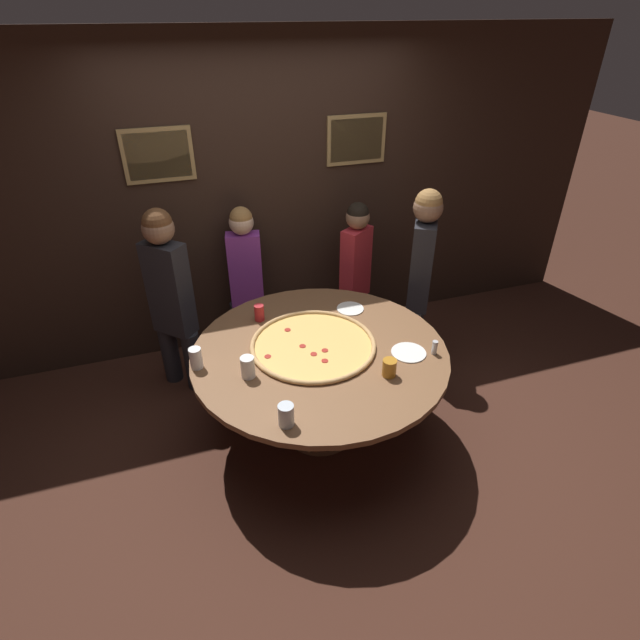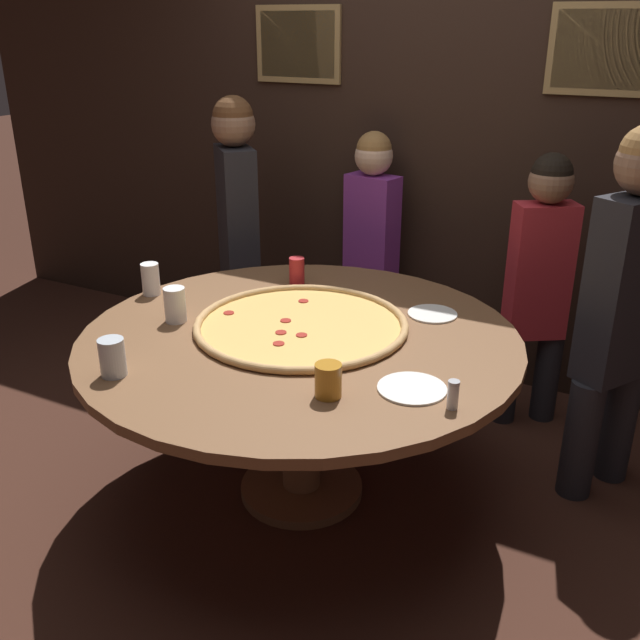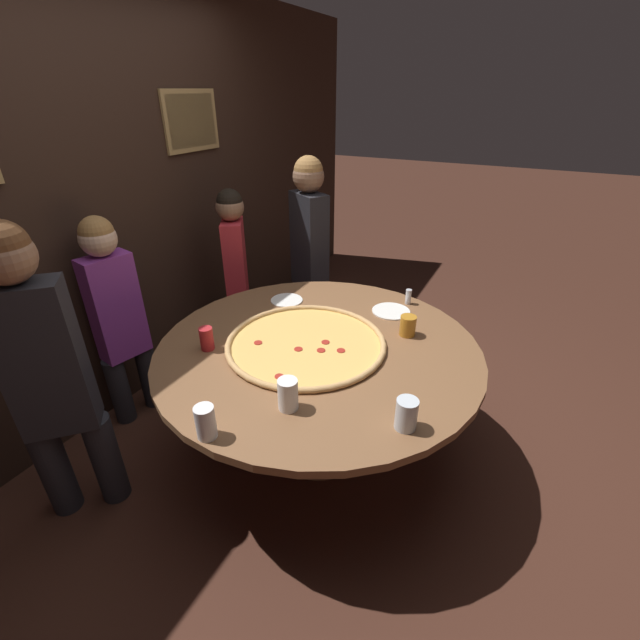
{
  "view_description": "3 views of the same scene",
  "coord_description": "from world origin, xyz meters",
  "px_view_note": "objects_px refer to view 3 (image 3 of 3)",
  "views": [
    {
      "loc": [
        -0.87,
        -2.58,
        2.71
      ],
      "look_at": [
        0.03,
        0.07,
        0.93
      ],
      "focal_mm": 28.0,
      "sensor_mm": 36.0,
      "label": 1
    },
    {
      "loc": [
        1.26,
        -2.21,
        1.87
      ],
      "look_at": [
        0.08,
        0.01,
        0.81
      ],
      "focal_mm": 40.0,
      "sensor_mm": 36.0,
      "label": 2
    },
    {
      "loc": [
        -1.73,
        -0.9,
        1.95
      ],
      "look_at": [
        0.01,
        -0.01,
        0.89
      ],
      "focal_mm": 24.0,
      "sensor_mm": 36.0,
      "label": 3
    }
  ],
  "objects_px": {
    "condiment_shaker": "(408,297)",
    "giant_pizza": "(306,343)",
    "drink_cup_by_shaker": "(406,414)",
    "diner_far_left": "(117,312)",
    "drink_cup_near_left": "(288,394)",
    "white_plate_beside_cup": "(287,300)",
    "diner_centre_back": "(309,245)",
    "diner_far_right": "(236,267)",
    "drink_cup_far_left": "(206,422)",
    "drink_cup_centre_back": "(207,339)",
    "drink_cup_near_right": "(408,326)",
    "diner_side_left": "(45,367)",
    "dining_table": "(318,363)",
    "white_plate_left_side": "(391,311)"
  },
  "relations": [
    {
      "from": "white_plate_left_side",
      "to": "diner_side_left",
      "type": "relative_size",
      "value": 0.15
    },
    {
      "from": "giant_pizza",
      "to": "white_plate_left_side",
      "type": "relative_size",
      "value": 3.69
    },
    {
      "from": "white_plate_left_side",
      "to": "white_plate_beside_cup",
      "type": "height_order",
      "value": "same"
    },
    {
      "from": "drink_cup_centre_back",
      "to": "white_plate_left_side",
      "type": "relative_size",
      "value": 0.54
    },
    {
      "from": "drink_cup_near_left",
      "to": "diner_far_left",
      "type": "relative_size",
      "value": 0.11
    },
    {
      "from": "drink_cup_centre_back",
      "to": "diner_centre_back",
      "type": "bearing_deg",
      "value": 5.93
    },
    {
      "from": "drink_cup_near_left",
      "to": "diner_far_right",
      "type": "bearing_deg",
      "value": 44.64
    },
    {
      "from": "dining_table",
      "to": "diner_far_right",
      "type": "xyz_separation_m",
      "value": [
        0.69,
        1.07,
        0.14
      ]
    },
    {
      "from": "dining_table",
      "to": "condiment_shaker",
      "type": "relative_size",
      "value": 17.77
    },
    {
      "from": "white_plate_beside_cup",
      "to": "diner_centre_back",
      "type": "height_order",
      "value": "diner_centre_back"
    },
    {
      "from": "drink_cup_near_left",
      "to": "drink_cup_far_left",
      "type": "relative_size",
      "value": 1.0
    },
    {
      "from": "drink_cup_far_left",
      "to": "drink_cup_centre_back",
      "type": "bearing_deg",
      "value": 40.13
    },
    {
      "from": "diner_far_right",
      "to": "dining_table",
      "type": "bearing_deg",
      "value": 24.13
    },
    {
      "from": "white_plate_beside_cup",
      "to": "condiment_shaker",
      "type": "height_order",
      "value": "condiment_shaker"
    },
    {
      "from": "dining_table",
      "to": "drink_cup_centre_back",
      "type": "distance_m",
      "value": 0.61
    },
    {
      "from": "giant_pizza",
      "to": "diner_centre_back",
      "type": "relative_size",
      "value": 0.56
    },
    {
      "from": "dining_table",
      "to": "drink_cup_near_right",
      "type": "distance_m",
      "value": 0.54
    },
    {
      "from": "white_plate_beside_cup",
      "to": "dining_table",
      "type": "bearing_deg",
      "value": -132.02
    },
    {
      "from": "giant_pizza",
      "to": "drink_cup_near_left",
      "type": "relative_size",
      "value": 5.98
    },
    {
      "from": "drink_cup_near_right",
      "to": "condiment_shaker",
      "type": "relative_size",
      "value": 1.18
    },
    {
      "from": "drink_cup_centre_back",
      "to": "drink_cup_far_left",
      "type": "bearing_deg",
      "value": -139.87
    },
    {
      "from": "white_plate_beside_cup",
      "to": "drink_cup_centre_back",
      "type": "bearing_deg",
      "value": 174.3
    },
    {
      "from": "dining_table",
      "to": "giant_pizza",
      "type": "height_order",
      "value": "giant_pizza"
    },
    {
      "from": "dining_table",
      "to": "diner_far_left",
      "type": "bearing_deg",
      "value": 101.42
    },
    {
      "from": "giant_pizza",
      "to": "diner_far_left",
      "type": "xyz_separation_m",
      "value": [
        -0.22,
        1.18,
        0.01
      ]
    },
    {
      "from": "white_plate_beside_cup",
      "to": "diner_far_right",
      "type": "relative_size",
      "value": 0.15
    },
    {
      "from": "dining_table",
      "to": "diner_centre_back",
      "type": "relative_size",
      "value": 1.12
    },
    {
      "from": "giant_pizza",
      "to": "diner_side_left",
      "type": "height_order",
      "value": "diner_side_left"
    },
    {
      "from": "dining_table",
      "to": "giant_pizza",
      "type": "bearing_deg",
      "value": 115.03
    },
    {
      "from": "condiment_shaker",
      "to": "giant_pizza",
      "type": "bearing_deg",
      "value": 155.48
    },
    {
      "from": "drink_cup_by_shaker",
      "to": "diner_far_left",
      "type": "xyz_separation_m",
      "value": [
        0.15,
        1.85,
        -0.04
      ]
    },
    {
      "from": "drink_cup_far_left",
      "to": "drink_cup_by_shaker",
      "type": "bearing_deg",
      "value": -59.04
    },
    {
      "from": "dining_table",
      "to": "diner_side_left",
      "type": "distance_m",
      "value": 1.29
    },
    {
      "from": "giant_pizza",
      "to": "white_plate_left_side",
      "type": "xyz_separation_m",
      "value": [
        0.58,
        -0.28,
        -0.01
      ]
    },
    {
      "from": "drink_cup_centre_back",
      "to": "drink_cup_far_left",
      "type": "distance_m",
      "value": 0.66
    },
    {
      "from": "drink_cup_near_left",
      "to": "diner_side_left",
      "type": "relative_size",
      "value": 0.09
    },
    {
      "from": "diner_far_right",
      "to": "white_plate_beside_cup",
      "type": "bearing_deg",
      "value": 31.69
    },
    {
      "from": "drink_cup_by_shaker",
      "to": "giant_pizza",
      "type": "bearing_deg",
      "value": 60.88
    },
    {
      "from": "drink_cup_far_left",
      "to": "white_plate_left_side",
      "type": "bearing_deg",
      "value": -12.25
    },
    {
      "from": "drink_cup_far_left",
      "to": "condiment_shaker",
      "type": "distance_m",
      "value": 1.55
    },
    {
      "from": "white_plate_beside_cup",
      "to": "condiment_shaker",
      "type": "xyz_separation_m",
      "value": [
        0.32,
        -0.71,
        0.05
      ]
    },
    {
      "from": "drink_cup_by_shaker",
      "to": "white_plate_beside_cup",
      "type": "bearing_deg",
      "value": 52.74
    },
    {
      "from": "giant_pizza",
      "to": "drink_cup_by_shaker",
      "type": "height_order",
      "value": "drink_cup_by_shaker"
    },
    {
      "from": "dining_table",
      "to": "drink_cup_centre_back",
      "type": "bearing_deg",
      "value": 120.69
    },
    {
      "from": "giant_pizza",
      "to": "condiment_shaker",
      "type": "xyz_separation_m",
      "value": [
        0.74,
        -0.34,
        0.04
      ]
    },
    {
      "from": "dining_table",
      "to": "drink_cup_by_shaker",
      "type": "bearing_deg",
      "value": -123.41
    },
    {
      "from": "giant_pizza",
      "to": "diner_centre_back",
      "type": "distance_m",
      "value": 1.27
    },
    {
      "from": "dining_table",
      "to": "diner_centre_back",
      "type": "distance_m",
      "value": 1.29
    },
    {
      "from": "giant_pizza",
      "to": "diner_side_left",
      "type": "distance_m",
      "value": 1.21
    },
    {
      "from": "white_plate_beside_cup",
      "to": "diner_side_left",
      "type": "xyz_separation_m",
      "value": [
        -1.28,
        0.47,
        0.12
      ]
    }
  ]
}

